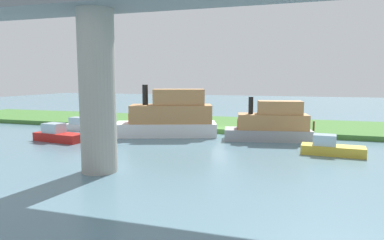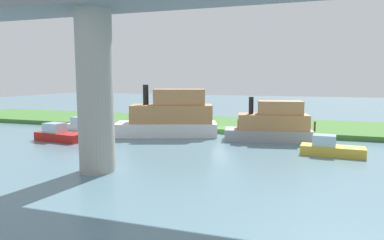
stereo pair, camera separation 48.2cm
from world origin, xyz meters
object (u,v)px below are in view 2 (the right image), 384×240
Objects in this scene: bridge_pylon at (95,92)px; mooring_post at (315,126)px; pontoon_yellow at (170,117)px; skiff_small at (83,125)px; motorboat_white at (330,148)px; riverboat_paddlewheel at (59,134)px; houseboat_blue at (271,124)px; person_on_bank at (240,122)px.

bridge_pylon is 22.97m from mooring_post.
skiff_small is at bearing -2.87° from pontoon_yellow.
motorboat_white is (-1.03, 8.81, -0.45)m from mooring_post.
pontoon_yellow is at bearing -86.62° from bridge_pylon.
mooring_post is at bearing -155.63° from riverboat_paddlewheel.
pontoon_yellow reaches higher than riverboat_paddlewheel.
bridge_pylon is 14.44m from pontoon_yellow.
houseboat_blue is 1.62× the size of riverboat_paddlewheel.
houseboat_blue reaches higher than mooring_post.
bridge_pylon is at bearing 139.89° from riverboat_paddlewheel.
motorboat_white is at bearing 136.13° from person_on_bank.
skiff_small is at bearing -11.03° from motorboat_white.
houseboat_blue is 1.89× the size of skiff_small.
bridge_pylon is at bearing 57.56° from houseboat_blue.
houseboat_blue reaches higher than motorboat_white.
skiff_small is (11.71, -14.63, -4.47)m from bridge_pylon.
pontoon_yellow is 10.09m from houseboat_blue.
mooring_post is at bearing -171.42° from skiff_small.
bridge_pylon is 2.25× the size of skiff_small.
person_on_bank reaches higher than skiff_small.
riverboat_paddlewheel is (23.79, 1.50, 0.04)m from motorboat_white.
bridge_pylon is 1.19× the size of houseboat_blue.
houseboat_blue is at bearing -161.04° from riverboat_paddlewheel.
riverboat_paddlewheel reaches higher than skiff_small.
riverboat_paddlewheel is (8.75, 6.01, -1.33)m from pontoon_yellow.
bridge_pylon is 19.03m from person_on_bank.
bridge_pylon is at bearing 128.67° from skiff_small.
person_on_bank reaches higher than mooring_post.
riverboat_paddlewheel is (15.29, 9.68, -0.61)m from person_on_bank.
riverboat_paddlewheel is (9.58, -8.07, -4.40)m from bridge_pylon.
person_on_bank is 0.30× the size of motorboat_white.
bridge_pylon is 19.26m from skiff_small.
riverboat_paddlewheel is at bearing 3.62° from motorboat_white.
skiff_small is at bearing 10.17° from person_on_bank.
pontoon_yellow is at bearing 29.31° from person_on_bank.
bridge_pylon reaches higher than motorboat_white.
bridge_pylon is 9.98× the size of mooring_post.
houseboat_blue reaches higher than riverboat_paddlewheel.
houseboat_blue reaches higher than skiff_small.
pontoon_yellow reaches higher than houseboat_blue.
person_on_bank is at bearing -150.69° from pontoon_yellow.
motorboat_white is (-14.21, -9.57, -4.44)m from bridge_pylon.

